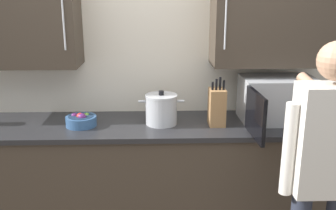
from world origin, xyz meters
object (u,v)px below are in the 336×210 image
Objects in this scene: stock_pot at (161,109)px; knife_block at (217,107)px; microwave_oven at (274,100)px; fruit_bowl at (81,120)px; person_figure at (323,163)px.

knife_block is at bearing -4.47° from stock_pot.
microwave_oven reaches higher than fruit_bowl.
person_figure reaches higher than knife_block.
stock_pot is at bearing 139.41° from person_figure.
stock_pot is 0.20× the size of person_figure.
stock_pot is (-0.81, -0.04, -0.05)m from microwave_oven.
person_figure is at bearing -26.49° from fruit_bowl.
microwave_oven is 0.82m from stock_pot.
person_figure reaches higher than stock_pot.
fruit_bowl is at bearing -177.25° from stock_pot.
person_figure is at bearing -86.66° from microwave_oven.
stock_pot is at bearing -177.16° from microwave_oven.
knife_block is 0.22× the size of person_figure.
microwave_oven is at bearing 9.48° from knife_block.
fruit_bowl is at bearing 179.80° from knife_block.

